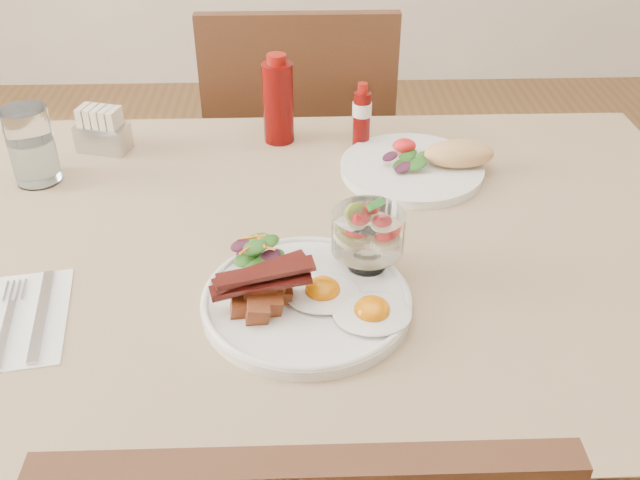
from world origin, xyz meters
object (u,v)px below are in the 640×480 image
(second_plate, at_px, (423,164))
(water_glass, at_px, (33,150))
(chair_far, at_px, (300,164))
(ketchup_bottle, at_px, (278,101))
(fruit_cup, at_px, (368,232))
(hot_sauce_bottle, at_px, (362,116))
(table, at_px, (303,286))
(main_plate, at_px, (306,302))
(sugar_caddy, at_px, (102,132))

(second_plate, relative_size, water_glass, 2.06)
(chair_far, xyz_separation_m, ketchup_bottle, (-0.04, -0.33, 0.31))
(fruit_cup, distance_m, ketchup_bottle, 0.45)
(second_plate, distance_m, hot_sauce_bottle, 0.15)
(table, distance_m, fruit_cup, 0.21)
(second_plate, bearing_deg, main_plate, -120.25)
(ketchup_bottle, bearing_deg, fruit_cup, -73.26)
(hot_sauce_bottle, bearing_deg, table, -110.40)
(fruit_cup, xyz_separation_m, sugar_caddy, (-0.45, 0.40, -0.04))
(main_plate, bearing_deg, table, 91.63)
(fruit_cup, height_order, ketchup_bottle, ketchup_bottle)
(chair_far, xyz_separation_m, second_plate, (0.22, -0.46, 0.24))
(chair_far, height_order, sugar_caddy, chair_far)
(fruit_cup, bearing_deg, ketchup_bottle, 106.74)
(table, bearing_deg, second_plate, 43.40)
(main_plate, relative_size, hot_sauce_bottle, 2.24)
(table, bearing_deg, hot_sauce_bottle, 69.60)
(main_plate, distance_m, sugar_caddy, 0.59)
(main_plate, bearing_deg, water_glass, 142.02)
(main_plate, bearing_deg, chair_far, 90.31)
(chair_far, relative_size, sugar_caddy, 9.05)
(chair_far, bearing_deg, main_plate, -89.69)
(second_plate, bearing_deg, water_glass, -179.53)
(hot_sauce_bottle, bearing_deg, water_glass, -169.03)
(hot_sauce_bottle, xyz_separation_m, water_glass, (-0.57, -0.11, -0.00))
(hot_sauce_bottle, bearing_deg, main_plate, -103.29)
(table, distance_m, water_glass, 0.51)
(second_plate, xyz_separation_m, water_glass, (-0.67, -0.01, 0.04))
(hot_sauce_bottle, bearing_deg, ketchup_bottle, 168.67)
(chair_far, distance_m, fruit_cup, 0.82)
(fruit_cup, distance_m, second_plate, 0.32)
(table, height_order, ketchup_bottle, ketchup_bottle)
(table, xyz_separation_m, chair_far, (0.00, 0.66, -0.14))
(fruit_cup, xyz_separation_m, water_glass, (-0.54, 0.29, -0.01))
(chair_far, relative_size, ketchup_bottle, 5.52)
(hot_sauce_bottle, relative_size, sugar_caddy, 1.21)
(table, distance_m, hot_sauce_bottle, 0.36)
(main_plate, xyz_separation_m, hot_sauce_bottle, (0.11, 0.47, 0.05))
(fruit_cup, bearing_deg, hot_sauce_bottle, 86.50)
(chair_far, relative_size, main_plate, 3.32)
(main_plate, xyz_separation_m, ketchup_bottle, (-0.04, 0.50, 0.07))
(ketchup_bottle, bearing_deg, water_glass, -161.22)
(second_plate, xyz_separation_m, hot_sauce_bottle, (-0.10, 0.10, 0.04))
(main_plate, xyz_separation_m, second_plate, (0.21, 0.36, 0.01))
(fruit_cup, relative_size, hot_sauce_bottle, 0.81)
(table, xyz_separation_m, ketchup_bottle, (-0.04, 0.34, 0.17))
(table, xyz_separation_m, fruit_cup, (0.09, -0.09, 0.16))
(chair_far, height_order, hot_sauce_bottle, chair_far)
(hot_sauce_bottle, bearing_deg, fruit_cup, -93.50)
(main_plate, relative_size, ketchup_bottle, 1.66)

